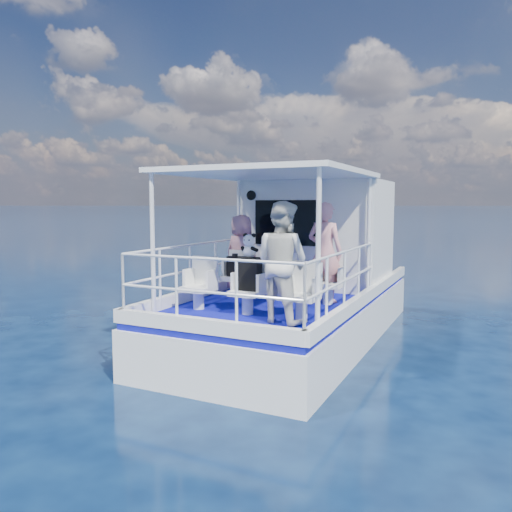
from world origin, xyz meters
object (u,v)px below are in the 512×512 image
at_px(backpack_center, 250,274).
at_px(passenger_port_fwd, 241,254).
at_px(passenger_stbd_aft, 282,262).
at_px(panda, 250,245).

bearing_deg(backpack_center, passenger_port_fwd, 120.93).
relative_size(passenger_stbd_aft, backpack_center, 3.40).
height_order(passenger_stbd_aft, panda, passenger_stbd_aft).
bearing_deg(passenger_port_fwd, passenger_stbd_aft, 139.97).
bearing_deg(passenger_stbd_aft, panda, -6.67).
height_order(backpack_center, panda, panda).
height_order(passenger_port_fwd, passenger_stbd_aft, passenger_stbd_aft).
xyz_separation_m(passenger_stbd_aft, backpack_center, (-0.65, 0.26, -0.24)).
distance_m(backpack_center, panda, 0.44).
xyz_separation_m(passenger_port_fwd, backpack_center, (1.03, -1.72, -0.12)).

